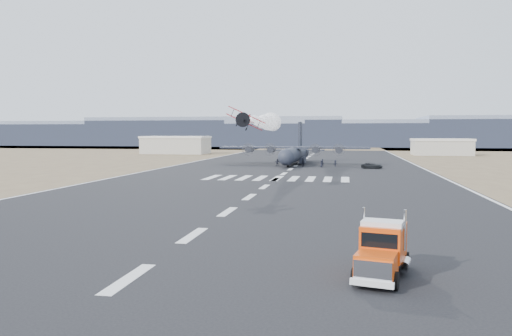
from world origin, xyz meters
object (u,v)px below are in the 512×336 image
(crew_a, at_px, (322,162))
(crew_e, at_px, (321,164))
(transport_aircraft, at_px, (295,153))
(crew_h, at_px, (291,162))
(hangar_left, at_px, (176,145))
(hangar_right, at_px, (442,147))
(semi_truck, at_px, (382,249))
(crew_d, at_px, (283,161))
(support_vehicle, at_px, (372,166))
(crew_f, at_px, (277,162))
(crew_b, at_px, (303,163))
(crew_g, at_px, (303,162))
(crew_c, at_px, (335,163))
(aerobatic_biplane, at_px, (245,119))

(crew_a, relative_size, crew_e, 1.04)
(transport_aircraft, relative_size, crew_h, 23.26)
(hangar_left, bearing_deg, hangar_right, 2.92)
(semi_truck, relative_size, crew_d, 3.91)
(support_vehicle, xyz_separation_m, crew_f, (-22.41, 6.15, 0.16))
(crew_b, distance_m, crew_e, 4.51)
(crew_e, bearing_deg, crew_g, 21.53)
(crew_b, xyz_separation_m, crew_d, (-5.60, 6.11, 0.03))
(semi_truck, relative_size, crew_e, 4.52)
(transport_aircraft, bearing_deg, crew_c, -38.27)
(crew_b, height_order, crew_e, crew_b)
(semi_truck, height_order, crew_e, semi_truck)
(hangar_left, height_order, crew_d, hangar_left)
(crew_a, relative_size, crew_f, 1.02)
(crew_a, relative_size, crew_g, 0.93)
(hangar_left, distance_m, transport_aircraft, 74.65)
(hangar_left, height_order, transport_aircraft, transport_aircraft)
(hangar_left, relative_size, crew_d, 13.02)
(hangar_right, distance_m, crew_b, 81.71)
(transport_aircraft, xyz_separation_m, crew_d, (-2.63, -3.35, -1.91))
(crew_a, bearing_deg, aerobatic_biplane, 27.21)
(support_vehicle, height_order, crew_c, crew_c)
(crew_a, xyz_separation_m, crew_d, (-10.01, 2.18, 0.10))
(crew_f, height_order, crew_h, crew_f)
(support_vehicle, xyz_separation_m, crew_a, (-11.44, 7.40, 0.18))
(aerobatic_biplane, distance_m, crew_b, 50.92)
(crew_c, relative_size, crew_d, 0.86)
(aerobatic_biplane, distance_m, crew_c, 52.51)
(crew_b, relative_size, crew_e, 1.12)
(crew_a, height_order, crew_h, crew_a)
(crew_g, relative_size, crew_h, 1.10)
(semi_truck, xyz_separation_m, support_vehicle, (3.85, 86.64, -0.92))
(hangar_left, height_order, hangar_right, hangar_left)
(crew_e, xyz_separation_m, crew_h, (-7.70, 4.14, 0.01))
(crew_a, distance_m, crew_b, 5.91)
(crew_c, height_order, crew_h, crew_h)
(support_vehicle, height_order, crew_f, crew_f)
(semi_truck, bearing_deg, crew_b, 110.51)
(aerobatic_biplane, relative_size, crew_a, 3.11)
(hangar_right, relative_size, crew_a, 12.14)
(crew_g, distance_m, crew_h, 2.97)
(hangar_right, bearing_deg, transport_aircraft, -128.29)
(crew_f, distance_m, crew_g, 6.21)
(crew_c, distance_m, crew_h, 11.22)
(support_vehicle, distance_m, crew_e, 11.72)
(crew_d, xyz_separation_m, crew_h, (2.28, -3.01, -0.12))
(crew_d, bearing_deg, crew_h, -106.19)
(crew_b, xyz_separation_m, crew_e, (4.38, -1.03, -0.10))
(hangar_right, bearing_deg, crew_h, -125.69)
(hangar_right, bearing_deg, aerobatic_biplane, -112.00)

